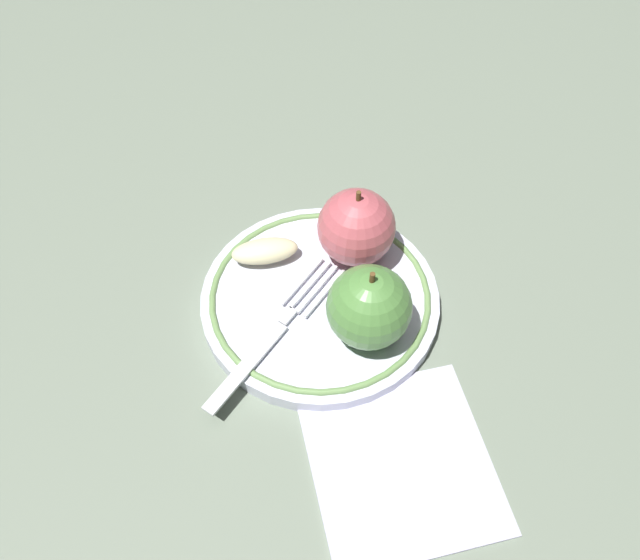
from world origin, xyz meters
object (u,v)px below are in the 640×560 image
(apple_second_whole, at_px, (356,227))
(fork, at_px, (272,336))
(plate, at_px, (320,299))
(napkin_folded, at_px, (401,462))
(apple_red_whole, at_px, (369,307))
(apple_slice_front, at_px, (265,251))

(apple_second_whole, distance_m, fork, 0.12)
(plate, distance_m, apple_second_whole, 0.07)
(fork, bearing_deg, plate, -7.18)
(plate, xyz_separation_m, napkin_folded, (0.03, -0.16, -0.01))
(napkin_folded, bearing_deg, fork, 123.28)
(apple_second_whole, relative_size, napkin_folded, 0.55)
(plate, height_order, napkin_folded, plate)
(apple_second_whole, bearing_deg, napkin_folded, -93.09)
(plate, bearing_deg, apple_second_whole, 43.79)
(apple_red_whole, relative_size, apple_slice_front, 1.29)
(apple_second_whole, relative_size, apple_slice_front, 1.29)
(plate, distance_m, fork, 0.06)
(plate, bearing_deg, fork, -143.18)
(plate, bearing_deg, napkin_folded, -79.04)
(apple_second_whole, bearing_deg, apple_slice_front, 172.70)
(apple_second_whole, bearing_deg, plate, -136.21)
(plate, xyz_separation_m, apple_second_whole, (0.04, 0.04, 0.04))
(apple_second_whole, bearing_deg, apple_red_whole, -96.87)
(apple_red_whole, height_order, apple_slice_front, apple_red_whole)
(plate, xyz_separation_m, apple_slice_front, (-0.04, 0.05, 0.02))
(apple_slice_front, distance_m, fork, 0.09)
(plate, distance_m, napkin_folded, 0.16)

